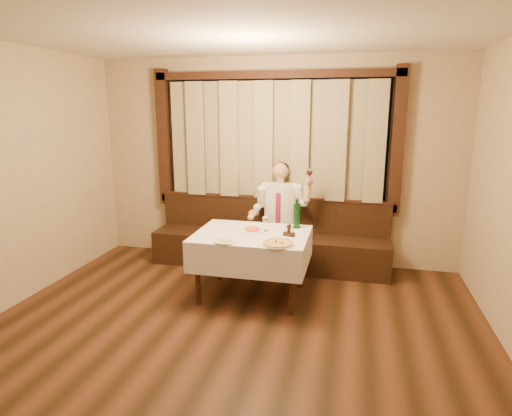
% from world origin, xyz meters
% --- Properties ---
extents(room, '(5.01, 6.01, 2.81)m').
position_xyz_m(room, '(-0.00, 0.97, 1.50)').
color(room, black).
rests_on(room, ground).
extents(banquette, '(3.20, 0.61, 0.94)m').
position_xyz_m(banquette, '(0.00, 2.72, 0.31)').
color(banquette, black).
rests_on(banquette, ground).
extents(dining_table, '(1.27, 0.97, 0.76)m').
position_xyz_m(dining_table, '(0.00, 1.70, 0.65)').
color(dining_table, black).
rests_on(dining_table, ground).
extents(pizza, '(0.33, 0.33, 0.04)m').
position_xyz_m(pizza, '(0.37, 1.35, 0.77)').
color(pizza, white).
rests_on(pizza, dining_table).
extents(pasta_red, '(0.28, 0.28, 0.10)m').
position_xyz_m(pasta_red, '(-0.01, 1.77, 0.80)').
color(pasta_red, white).
rests_on(pasta_red, dining_table).
extents(pasta_cream, '(0.27, 0.27, 0.09)m').
position_xyz_m(pasta_cream, '(-0.19, 1.34, 0.79)').
color(pasta_cream, white).
rests_on(pasta_cream, dining_table).
extents(green_bottle, '(0.08, 0.08, 0.36)m').
position_xyz_m(green_bottle, '(0.46, 2.03, 0.91)').
color(green_bottle, '#12551E').
rests_on(green_bottle, dining_table).
extents(table_wine_glass, '(0.07, 0.07, 0.18)m').
position_xyz_m(table_wine_glass, '(0.13, 1.81, 0.89)').
color(table_wine_glass, white).
rests_on(table_wine_glass, dining_table).
extents(cruet_caddy, '(0.13, 0.10, 0.13)m').
position_xyz_m(cruet_caddy, '(0.42, 1.69, 0.80)').
color(cruet_caddy, black).
rests_on(cruet_caddy, dining_table).
extents(seated_man, '(0.80, 0.59, 1.44)m').
position_xyz_m(seated_man, '(0.15, 2.63, 0.83)').
color(seated_man, black).
rests_on(seated_man, ground).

